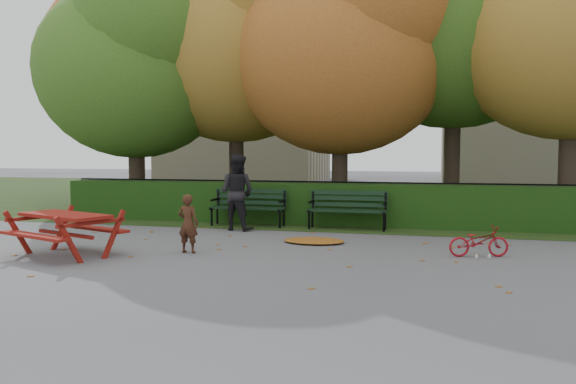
% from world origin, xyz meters
% --- Properties ---
extents(ground, '(90.00, 90.00, 0.00)m').
position_xyz_m(ground, '(0.00, 0.00, 0.00)').
color(ground, slate).
rests_on(ground, ground).
extents(grass_strip, '(90.00, 90.00, 0.00)m').
position_xyz_m(grass_strip, '(0.00, 14.00, 0.01)').
color(grass_strip, '#1C3313').
rests_on(grass_strip, ground).
extents(building_left, '(10.00, 7.00, 15.00)m').
position_xyz_m(building_left, '(-9.00, 26.00, 7.50)').
color(building_left, '#B9AA8F').
rests_on(building_left, ground).
extents(building_right, '(9.00, 6.00, 12.00)m').
position_xyz_m(building_right, '(8.00, 28.00, 6.00)').
color(building_right, '#B9AA8F').
rests_on(building_right, ground).
extents(hedge, '(13.00, 0.90, 1.00)m').
position_xyz_m(hedge, '(0.00, 4.50, 0.50)').
color(hedge, black).
rests_on(hedge, ground).
extents(iron_fence, '(14.00, 0.04, 1.02)m').
position_xyz_m(iron_fence, '(0.00, 5.30, 0.54)').
color(iron_fence, black).
rests_on(iron_fence, ground).
extents(tree_a, '(5.88, 5.60, 7.48)m').
position_xyz_m(tree_a, '(-5.19, 5.58, 4.52)').
color(tree_a, black).
rests_on(tree_a, ground).
extents(tree_b, '(6.72, 6.40, 8.79)m').
position_xyz_m(tree_b, '(-2.44, 6.75, 5.40)').
color(tree_b, black).
rests_on(tree_b, ground).
extents(tree_c, '(6.30, 6.00, 8.00)m').
position_xyz_m(tree_c, '(0.83, 5.96, 4.82)').
color(tree_c, black).
rests_on(tree_c, ground).
extents(tree_f, '(6.93, 6.60, 9.19)m').
position_xyz_m(tree_f, '(-7.13, 9.24, 5.69)').
color(tree_f, black).
rests_on(tree_f, ground).
extents(bench_left, '(1.80, 0.57, 0.88)m').
position_xyz_m(bench_left, '(-1.30, 3.70, 0.52)').
color(bench_left, black).
rests_on(bench_left, ground).
extents(bench_right, '(1.80, 0.57, 0.88)m').
position_xyz_m(bench_right, '(1.10, 3.70, 0.52)').
color(bench_right, black).
rests_on(bench_right, ground).
extents(picnic_table, '(2.07, 1.87, 0.83)m').
position_xyz_m(picnic_table, '(-3.06, -0.88, 0.57)').
color(picnic_table, maroon).
rests_on(picnic_table, ground).
extents(leaf_pile, '(1.42, 1.23, 0.08)m').
position_xyz_m(leaf_pile, '(0.75, 1.57, 0.04)').
color(leaf_pile, brown).
rests_on(leaf_pile, ground).
extents(leaf_scatter, '(9.00, 5.70, 0.01)m').
position_xyz_m(leaf_scatter, '(0.00, 0.30, 0.01)').
color(leaf_scatter, brown).
rests_on(leaf_scatter, ground).
extents(child, '(0.39, 0.27, 1.04)m').
position_xyz_m(child, '(-1.16, -0.07, 0.52)').
color(child, '#3D2013').
rests_on(child, ground).
extents(adult, '(0.95, 0.80, 1.73)m').
position_xyz_m(adult, '(-1.31, 2.90, 0.86)').
color(adult, black).
rests_on(adult, ground).
extents(bicycle, '(1.06, 0.60, 0.53)m').
position_xyz_m(bicycle, '(3.76, 0.81, 0.26)').
color(bicycle, maroon).
rests_on(bicycle, ground).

